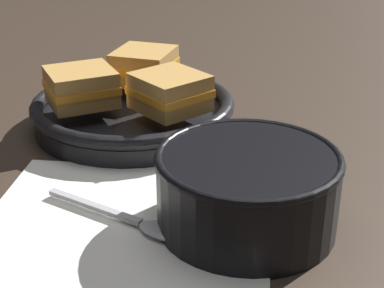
% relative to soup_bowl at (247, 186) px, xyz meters
% --- Properties ---
extents(ground_plane, '(4.00, 4.00, 0.00)m').
position_rel_soup_bowl_xyz_m(ground_plane, '(-0.09, 0.05, -0.04)').
color(ground_plane, '#382B21').
extents(napkin, '(0.30, 0.26, 0.00)m').
position_rel_soup_bowl_xyz_m(napkin, '(-0.12, 0.00, -0.04)').
color(napkin, white).
rests_on(napkin, ground_plane).
extents(soup_bowl, '(0.18, 0.18, 0.08)m').
position_rel_soup_bowl_xyz_m(soup_bowl, '(0.00, 0.00, 0.00)').
color(soup_bowl, black).
rests_on(soup_bowl, ground_plane).
extents(spoon, '(0.16, 0.10, 0.01)m').
position_rel_soup_bowl_xyz_m(spoon, '(-0.10, -0.01, -0.04)').
color(spoon, '#B7B7BC').
rests_on(spoon, napkin).
extents(skillet, '(0.27, 0.27, 0.04)m').
position_rel_soup_bowl_xyz_m(skillet, '(-0.14, 0.24, -0.02)').
color(skillet, black).
rests_on(skillet, ground_plane).
extents(sandwich_near_left, '(0.11, 0.12, 0.05)m').
position_rel_soup_bowl_xyz_m(sandwich_near_left, '(-0.08, 0.20, 0.02)').
color(sandwich_near_left, '#C18E47').
rests_on(sandwich_near_left, skillet).
extents(sandwich_near_right, '(0.10, 0.10, 0.05)m').
position_rel_soup_bowl_xyz_m(sandwich_near_right, '(-0.13, 0.31, 0.02)').
color(sandwich_near_right, '#C18E47').
rests_on(sandwich_near_right, skillet).
extents(sandwich_far_left, '(0.11, 0.11, 0.05)m').
position_rel_soup_bowl_xyz_m(sandwich_far_left, '(-0.20, 0.22, 0.02)').
color(sandwich_far_left, '#C18E47').
rests_on(sandwich_far_left, skillet).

